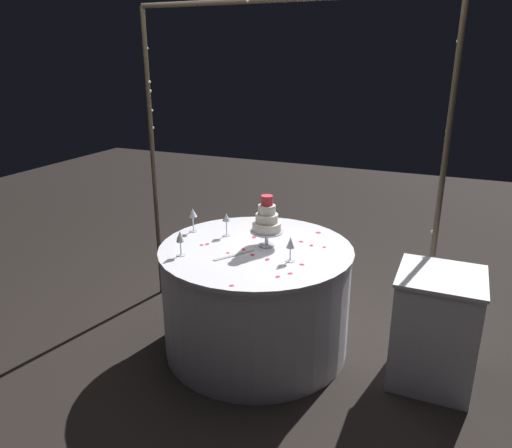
{
  "coord_description": "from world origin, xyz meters",
  "views": [
    {
      "loc": [
        1.18,
        -2.75,
        1.96
      ],
      "look_at": [
        0.0,
        0.0,
        0.92
      ],
      "focal_mm": 34.01,
      "sensor_mm": 36.0,
      "label": 1
    }
  ],
  "objects_px": {
    "wine_glass_2": "(193,214)",
    "wine_glass_3": "(180,238)",
    "main_table": "(256,298)",
    "wine_glass_0": "(273,218)",
    "decorative_arch": "(281,122)",
    "tiered_cake": "(267,221)",
    "cake_knife": "(237,254)",
    "side_table": "(435,328)",
    "wine_glass_4": "(290,244)",
    "wine_glass_1": "(226,219)"
  },
  "relations": [
    {
      "from": "wine_glass_1",
      "to": "wine_glass_4",
      "type": "height_order",
      "value": "wine_glass_1"
    },
    {
      "from": "wine_glass_0",
      "to": "cake_knife",
      "type": "relative_size",
      "value": 0.58
    },
    {
      "from": "wine_glass_0",
      "to": "wine_glass_2",
      "type": "bearing_deg",
      "value": -159.26
    },
    {
      "from": "wine_glass_2",
      "to": "wine_glass_3",
      "type": "height_order",
      "value": "wine_glass_2"
    },
    {
      "from": "wine_glass_0",
      "to": "wine_glass_2",
      "type": "xyz_separation_m",
      "value": [
        -0.54,
        -0.2,
        0.03
      ]
    },
    {
      "from": "wine_glass_4",
      "to": "wine_glass_0",
      "type": "bearing_deg",
      "value": 123.32
    },
    {
      "from": "wine_glass_0",
      "to": "wine_glass_3",
      "type": "relative_size",
      "value": 0.9
    },
    {
      "from": "tiered_cake",
      "to": "wine_glass_0",
      "type": "distance_m",
      "value": 0.27
    },
    {
      "from": "tiered_cake",
      "to": "wine_glass_4",
      "type": "relative_size",
      "value": 2.2
    },
    {
      "from": "wine_glass_0",
      "to": "decorative_arch",
      "type": "bearing_deg",
      "value": 89.45
    },
    {
      "from": "wine_glass_2",
      "to": "wine_glass_4",
      "type": "height_order",
      "value": "wine_glass_2"
    },
    {
      "from": "tiered_cake",
      "to": "wine_glass_3",
      "type": "distance_m",
      "value": 0.58
    },
    {
      "from": "cake_knife",
      "to": "wine_glass_4",
      "type": "bearing_deg",
      "value": 6.97
    },
    {
      "from": "side_table",
      "to": "cake_knife",
      "type": "bearing_deg",
      "value": -168.04
    },
    {
      "from": "main_table",
      "to": "wine_glass_0",
      "type": "xyz_separation_m",
      "value": [
        -0.0,
        0.31,
        0.49
      ]
    },
    {
      "from": "wine_glass_4",
      "to": "side_table",
      "type": "bearing_deg",
      "value": 13.87
    },
    {
      "from": "wine_glass_2",
      "to": "main_table",
      "type": "bearing_deg",
      "value": -10.93
    },
    {
      "from": "main_table",
      "to": "wine_glass_2",
      "type": "height_order",
      "value": "wine_glass_2"
    },
    {
      "from": "decorative_arch",
      "to": "side_table",
      "type": "xyz_separation_m",
      "value": [
        1.17,
        -0.35,
        -1.16
      ]
    },
    {
      "from": "main_table",
      "to": "wine_glass_3",
      "type": "relative_size",
      "value": 7.79
    },
    {
      "from": "decorative_arch",
      "to": "tiered_cake",
      "type": "bearing_deg",
      "value": -81.91
    },
    {
      "from": "main_table",
      "to": "cake_knife",
      "type": "bearing_deg",
      "value": -109.58
    },
    {
      "from": "tiered_cake",
      "to": "wine_glass_4",
      "type": "height_order",
      "value": "tiered_cake"
    },
    {
      "from": "main_table",
      "to": "wine_glass_3",
      "type": "xyz_separation_m",
      "value": [
        -0.39,
        -0.32,
        0.5
      ]
    },
    {
      "from": "decorative_arch",
      "to": "wine_glass_2",
      "type": "height_order",
      "value": "decorative_arch"
    },
    {
      "from": "main_table",
      "to": "wine_glass_4",
      "type": "relative_size",
      "value": 8.14
    },
    {
      "from": "wine_glass_4",
      "to": "cake_knife",
      "type": "relative_size",
      "value": 0.61
    },
    {
      "from": "decorative_arch",
      "to": "wine_glass_1",
      "type": "height_order",
      "value": "decorative_arch"
    },
    {
      "from": "decorative_arch",
      "to": "wine_glass_0",
      "type": "relative_size",
      "value": 15.47
    },
    {
      "from": "wine_glass_3",
      "to": "cake_knife",
      "type": "height_order",
      "value": "wine_glass_3"
    },
    {
      "from": "tiered_cake",
      "to": "main_table",
      "type": "bearing_deg",
      "value": -138.22
    },
    {
      "from": "tiered_cake",
      "to": "wine_glass_0",
      "type": "height_order",
      "value": "tiered_cake"
    },
    {
      "from": "side_table",
      "to": "wine_glass_2",
      "type": "distance_m",
      "value": 1.79
    },
    {
      "from": "main_table",
      "to": "decorative_arch",
      "type": "bearing_deg",
      "value": 89.99
    },
    {
      "from": "wine_glass_1",
      "to": "wine_glass_2",
      "type": "height_order",
      "value": "wine_glass_2"
    },
    {
      "from": "wine_glass_1",
      "to": "cake_knife",
      "type": "relative_size",
      "value": 0.63
    },
    {
      "from": "side_table",
      "to": "wine_glass_1",
      "type": "relative_size",
      "value": 4.45
    },
    {
      "from": "main_table",
      "to": "wine_glass_2",
      "type": "relative_size",
      "value": 7.38
    },
    {
      "from": "wine_glass_2",
      "to": "wine_glass_3",
      "type": "bearing_deg",
      "value": -69.95
    },
    {
      "from": "decorative_arch",
      "to": "main_table",
      "type": "xyz_separation_m",
      "value": [
        -0.0,
        -0.44,
        -1.15
      ]
    },
    {
      "from": "decorative_arch",
      "to": "wine_glass_1",
      "type": "relative_size",
      "value": 14.08
    },
    {
      "from": "decorative_arch",
      "to": "wine_glass_3",
      "type": "xyz_separation_m",
      "value": [
        -0.39,
        -0.76,
        -0.65
      ]
    },
    {
      "from": "main_table",
      "to": "side_table",
      "type": "bearing_deg",
      "value": 4.38
    },
    {
      "from": "wine_glass_0",
      "to": "cake_knife",
      "type": "bearing_deg",
      "value": -97.09
    },
    {
      "from": "side_table",
      "to": "cake_knife",
      "type": "distance_m",
      "value": 1.32
    },
    {
      "from": "wine_glass_0",
      "to": "wine_glass_4",
      "type": "height_order",
      "value": "wine_glass_4"
    },
    {
      "from": "wine_glass_3",
      "to": "wine_glass_4",
      "type": "bearing_deg",
      "value": 15.63
    },
    {
      "from": "wine_glass_2",
      "to": "cake_knife",
      "type": "xyz_separation_m",
      "value": [
        0.48,
        -0.27,
        -0.13
      ]
    },
    {
      "from": "wine_glass_2",
      "to": "side_table",
      "type": "bearing_deg",
      "value": -0.49
    },
    {
      "from": "tiered_cake",
      "to": "decorative_arch",
      "type": "bearing_deg",
      "value": 98.09
    }
  ]
}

